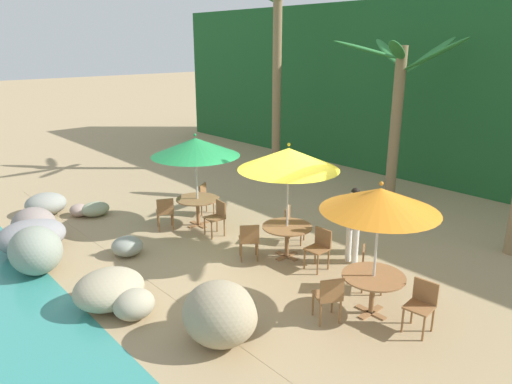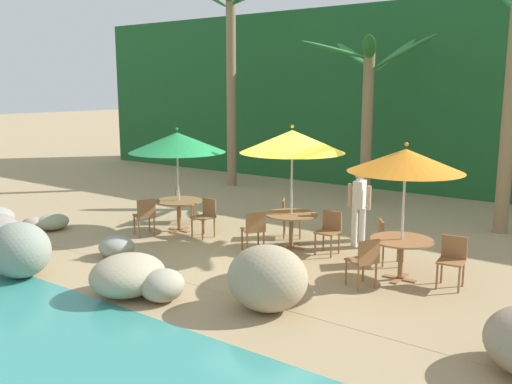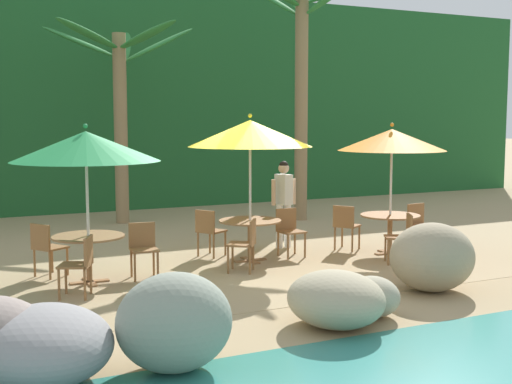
% 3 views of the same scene
% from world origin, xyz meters
% --- Properties ---
extents(ground_plane, '(120.00, 120.00, 0.00)m').
position_xyz_m(ground_plane, '(0.00, 0.00, 0.00)').
color(ground_plane, tan).
extents(terrace_deck, '(18.00, 5.20, 0.01)m').
position_xyz_m(terrace_deck, '(0.00, 0.00, 0.00)').
color(terrace_deck, tan).
rests_on(terrace_deck, ground).
extents(foliage_backdrop, '(28.00, 2.40, 6.00)m').
position_xyz_m(foliage_backdrop, '(0.00, 9.00, 3.00)').
color(foliage_backdrop, '#1E5628').
rests_on(foliage_backdrop, ground).
extents(rock_seawall, '(13.92, 3.25, 1.01)m').
position_xyz_m(rock_seawall, '(-0.33, -3.27, 0.39)').
color(rock_seawall, gray).
rests_on(rock_seawall, ground).
extents(umbrella_green, '(2.24, 2.24, 2.44)m').
position_xyz_m(umbrella_green, '(-2.66, -0.08, 2.10)').
color(umbrella_green, silver).
rests_on(umbrella_green, ground).
extents(dining_table_green, '(1.10, 1.10, 0.74)m').
position_xyz_m(dining_table_green, '(-2.66, -0.08, 0.61)').
color(dining_table_green, olive).
rests_on(dining_table_green, ground).
extents(chair_green_seaward, '(0.47, 0.47, 0.87)m').
position_xyz_m(chair_green_seaward, '(-1.80, -0.09, 0.51)').
color(chair_green_seaward, olive).
rests_on(chair_green_seaward, ground).
extents(chair_green_inland, '(0.59, 0.58, 0.87)m').
position_xyz_m(chair_green_inland, '(-3.19, 0.59, 0.51)').
color(chair_green_inland, olive).
rests_on(chair_green_inland, ground).
extents(chair_green_left, '(0.57, 0.56, 0.87)m').
position_xyz_m(chair_green_left, '(-2.93, -0.88, 0.51)').
color(chair_green_left, olive).
rests_on(chair_green_left, ground).
extents(umbrella_yellow, '(2.17, 2.17, 2.60)m').
position_xyz_m(umbrella_yellow, '(0.25, 0.28, 2.26)').
color(umbrella_yellow, silver).
rests_on(umbrella_yellow, ground).
extents(dining_table_yellow, '(1.10, 1.10, 0.74)m').
position_xyz_m(dining_table_yellow, '(0.25, 0.28, 0.61)').
color(dining_table_yellow, olive).
rests_on(dining_table_yellow, ground).
extents(chair_yellow_seaward, '(0.44, 0.44, 0.87)m').
position_xyz_m(chair_yellow_seaward, '(1.09, 0.41, 0.51)').
color(chair_yellow_seaward, olive).
rests_on(chair_yellow_seaward, ground).
extents(chair_yellow_inland, '(0.58, 0.58, 0.87)m').
position_xyz_m(chair_yellow_inland, '(-0.26, 0.97, 0.51)').
color(chair_yellow_inland, olive).
rests_on(chair_yellow_inland, ground).
extents(chair_yellow_left, '(0.59, 0.59, 0.87)m').
position_xyz_m(chair_yellow_left, '(-0.17, -0.46, 0.51)').
color(chair_yellow_left, olive).
rests_on(chair_yellow_left, ground).
extents(umbrella_orange, '(1.98, 1.98, 2.44)m').
position_xyz_m(umbrella_orange, '(2.88, -0.24, 2.12)').
color(umbrella_orange, silver).
rests_on(umbrella_orange, ground).
extents(dining_table_orange, '(1.10, 1.10, 0.74)m').
position_xyz_m(dining_table_orange, '(2.88, -0.24, 0.61)').
color(dining_table_orange, olive).
rests_on(dining_table_orange, ground).
extents(chair_orange_seaward, '(0.46, 0.47, 0.87)m').
position_xyz_m(chair_orange_seaward, '(3.71, -0.07, 0.51)').
color(chair_orange_seaward, olive).
rests_on(chair_orange_seaward, ground).
extents(chair_orange_inland, '(0.59, 0.59, 0.87)m').
position_xyz_m(chair_orange_inland, '(2.32, 0.41, 0.51)').
color(chair_orange_inland, olive).
rests_on(chair_orange_inland, ground).
extents(chair_orange_left, '(0.57, 0.57, 0.87)m').
position_xyz_m(chair_orange_left, '(2.56, -1.04, 0.51)').
color(chair_orange_left, olive).
rests_on(chair_orange_left, ground).
extents(palm_tree_nearest, '(3.16, 3.26, 6.84)m').
position_xyz_m(palm_tree_nearest, '(-5.54, 5.52, 4.41)').
color(palm_tree_nearest, olive).
rests_on(palm_tree_nearest, ground).
extents(palm_tree_second, '(3.63, 3.67, 4.80)m').
position_xyz_m(palm_tree_second, '(-0.61, 5.68, 3.25)').
color(palm_tree_second, olive).
rests_on(palm_tree_second, ground).
extents(waiter_in_white, '(0.52, 0.37, 1.70)m').
position_xyz_m(waiter_in_white, '(1.38, 1.15, 0.99)').
color(waiter_in_white, white).
rests_on(waiter_in_white, ground).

